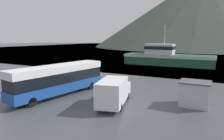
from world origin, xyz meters
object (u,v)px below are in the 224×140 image
Objects in this scene: tour_bus at (59,78)px; storage_bin at (45,81)px; fishing_boat at (167,57)px; delivery_van at (114,91)px; dock_kiosk at (195,94)px.

storage_bin is at bearing 161.92° from tour_bus.
fishing_boat reaches higher than tour_bus.
tour_bus reaches higher than delivery_van.
storage_bin is (-11.70, 2.66, -0.71)m from delivery_van.
fishing_boat reaches higher than dock_kiosk.
tour_bus is at bearing -9.96° from fishing_boat.
fishing_boat is (5.26, 31.24, -0.04)m from tour_bus.
fishing_boat reaches higher than delivery_van.
dock_kiosk is (8.61, -28.24, -0.67)m from fishing_boat.
fishing_boat is at bearing 79.73° from delivery_van.
delivery_van is at bearing 8.81° from tour_bus.
tour_bus is 1.77× the size of delivery_van.
delivery_van reaches higher than storage_bin.
fishing_boat reaches higher than storage_bin.
storage_bin is (-4.79, 2.54, -1.28)m from tour_bus.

